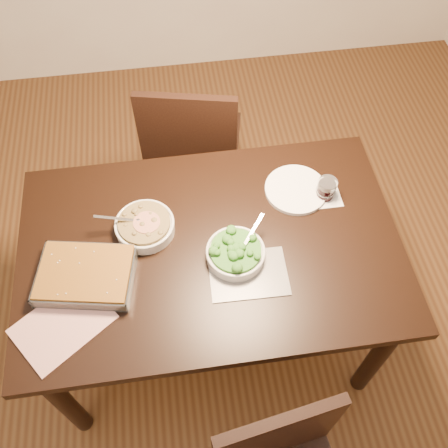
% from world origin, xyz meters
% --- Properties ---
extents(ground, '(4.00, 4.00, 0.00)m').
position_xyz_m(ground, '(0.00, 0.00, 0.00)').
color(ground, '#462814').
rests_on(ground, ground).
extents(table, '(1.40, 0.90, 0.75)m').
position_xyz_m(table, '(0.00, 0.00, 0.65)').
color(table, black).
rests_on(table, ground).
extents(magazine_a, '(0.37, 0.35, 0.01)m').
position_xyz_m(magazine_a, '(-0.52, -0.24, 0.75)').
color(magazine_a, '#A1302E').
rests_on(magazine_a, table).
extents(magazine_b, '(0.28, 0.20, 0.00)m').
position_xyz_m(magazine_b, '(0.12, -0.14, 0.75)').
color(magazine_b, '#222329').
rests_on(magazine_b, table).
extents(coaster, '(0.12, 0.12, 0.00)m').
position_xyz_m(coaster, '(0.47, 0.16, 0.75)').
color(coaster, white).
rests_on(coaster, table).
extents(stew_bowl, '(0.25, 0.22, 0.09)m').
position_xyz_m(stew_bowl, '(-0.23, 0.10, 0.78)').
color(stew_bowl, silver).
rests_on(stew_bowl, table).
extents(broccoli_bowl, '(0.21, 0.21, 0.08)m').
position_xyz_m(broccoli_bowl, '(0.08, -0.07, 0.78)').
color(broccoli_bowl, silver).
rests_on(broccoli_bowl, table).
extents(baking_dish, '(0.37, 0.30, 0.06)m').
position_xyz_m(baking_dish, '(-0.44, -0.08, 0.78)').
color(baking_dish, silver).
rests_on(baking_dish, table).
extents(wine_tumbler, '(0.07, 0.07, 0.08)m').
position_xyz_m(wine_tumbler, '(0.47, 0.16, 0.80)').
color(wine_tumbler, black).
rests_on(wine_tumbler, coaster).
extents(dinner_plate, '(0.24, 0.24, 0.02)m').
position_xyz_m(dinner_plate, '(0.36, 0.20, 0.76)').
color(dinner_plate, white).
rests_on(dinner_plate, table).
extents(chair_far, '(0.52, 0.52, 0.93)m').
position_xyz_m(chair_far, '(-0.00, 0.72, 0.52)').
color(chair_far, black).
rests_on(chair_far, ground).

